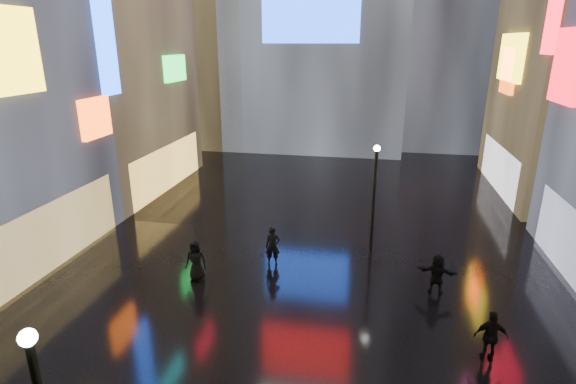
# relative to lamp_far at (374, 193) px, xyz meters

# --- Properties ---
(ground) EXTENTS (140.00, 140.00, 0.00)m
(ground) POSITION_rel_lamp_far_xyz_m (-2.78, 1.30, -2.94)
(ground) COLOR black
(ground) RESTS_ON ground
(building_left_far) EXTENTS (10.28, 12.00, 22.00)m
(building_left_far) POSITION_rel_lamp_far_xyz_m (-18.76, 7.30, 8.04)
(building_left_far) COLOR black
(building_left_far) RESTS_ON ground
(tower_flank_left) EXTENTS (10.00, 10.00, 26.00)m
(tower_flank_left) POSITION_rel_lamp_far_xyz_m (-16.78, 23.30, 10.06)
(tower_flank_left) COLOR black
(tower_flank_left) RESTS_ON ground
(lamp_far) EXTENTS (0.30, 0.30, 5.20)m
(lamp_far) POSITION_rel_lamp_far_xyz_m (0.00, 0.00, 0.00)
(lamp_far) COLOR black
(lamp_far) RESTS_ON ground
(pedestrian_3) EXTENTS (1.03, 0.46, 1.73)m
(pedestrian_3) POSITION_rel_lamp_far_xyz_m (3.80, -7.31, -2.08)
(pedestrian_3) COLOR black
(pedestrian_3) RESTS_ON ground
(pedestrian_4) EXTENTS (0.93, 0.64, 1.81)m
(pedestrian_4) POSITION_rel_lamp_far_xyz_m (-7.18, -4.29, -2.04)
(pedestrian_4) COLOR black
(pedestrian_4) RESTS_ON ground
(pedestrian_5) EXTENTS (1.61, 0.74, 1.67)m
(pedestrian_5) POSITION_rel_lamp_far_xyz_m (2.62, -3.44, -2.11)
(pedestrian_5) COLOR black
(pedestrian_5) RESTS_ON ground
(pedestrian_6) EXTENTS (0.74, 0.58, 1.80)m
(pedestrian_6) POSITION_rel_lamp_far_xyz_m (-4.33, -2.35, -2.04)
(pedestrian_6) COLOR black
(pedestrian_6) RESTS_ON ground
(umbrella_2) EXTENTS (1.42, 1.43, 0.93)m
(umbrella_2) POSITION_rel_lamp_far_xyz_m (-7.18, -4.29, -0.67)
(umbrella_2) COLOR black
(umbrella_2) RESTS_ON pedestrian_4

